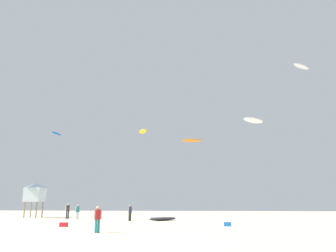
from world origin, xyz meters
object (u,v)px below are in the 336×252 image
Objects in this scene: person_right at (130,211)px; lifeguard_tower at (35,192)px; kite_aloft_0 at (192,140)px; gear_bag at (64,225)px; person_foreground at (98,217)px; kite_aloft_1 at (301,67)px; person_left at (78,211)px; kite_aloft_2 at (143,131)px; kite_aloft_3 at (253,120)px; kite_aloft_4 at (56,133)px; kite_grounded_near at (163,219)px; person_midground at (68,210)px; cooler_box at (227,224)px.

lifeguard_tower is at bearing 8.38° from person_right.
gear_bag is at bearing -105.96° from kite_aloft_0.
kite_aloft_1 is (22.11, 29.49, 21.56)m from person_foreground.
lifeguard_tower is (-14.14, 18.91, 2.12)m from person_foreground.
kite_aloft_0 is at bearing -72.13° from person_left.
kite_aloft_2 is at bearing -74.43° from person_left.
person_foreground is at bearing -97.39° from kite_aloft_0.
person_foreground is 42.70m from kite_aloft_1.
person_right is 0.60× the size of kite_aloft_3.
kite_aloft_0 is 1.31× the size of kite_aloft_4.
lifeguard_tower is 27.44m from kite_aloft_3.
person_foreground is 1.01× the size of person_left.
gear_bag is at bearing -153.15° from kite_aloft_3.
person_right reaches higher than person_left.
lifeguard_tower is at bearing 164.16° from kite_grounded_near.
kite_aloft_2 is 17.80m from kite_aloft_3.
kite_aloft_3 is at bearing -8.27° from kite_grounded_near.
kite_aloft_4 reaches higher than person_midground.
kite_aloft_3 reaches higher than cooler_box.
person_right is 11.43m from cooler_box.
kite_grounded_near is 24.72m from kite_aloft_0.
kite_aloft_4 is at bearing 106.58° from lifeguard_tower.
person_midground is at bearing 6.09° from person_right.
kite_aloft_3 is (7.09, -22.81, -2.30)m from kite_aloft_0.
person_midground is 5.73m from lifeguard_tower.
person_foreground is at bearing -85.66° from kite_aloft_2.
cooler_box is at bearing -118.90° from kite_aloft_3.
kite_grounded_near is (3.21, 0.90, -0.75)m from person_right.
person_foreground is at bearing -141.11° from cooler_box.
cooler_box is at bearing 85.89° from person_foreground.
person_right is 15.29m from kite_aloft_2.
person_right is 0.63× the size of kite_aloft_2.
person_foreground is 1.00× the size of person_right.
person_right is at bearing -145.05° from kite_aloft_1.
person_foreground is 17.57m from person_left.
kite_aloft_4 reaches higher than gear_bag.
lifeguard_tower is 17.48m from gear_bag.
kite_aloft_4 is at bearing -6.66° from person_left.
kite_aloft_3 reaches higher than person_midground.
kite_aloft_2 is at bearing 141.35° from person_foreground.
person_right is at bearing 69.20° from gear_bag.
person_left is 18.26m from cooler_box.
person_midground reaches higher than gear_bag.
kite_aloft_1 is at bearing 16.26° from lifeguard_tower.
kite_aloft_3 is at bearing -72.74° from kite_aloft_0.
person_right is at bearing -22.83° from lifeguard_tower.
kite_aloft_4 reaches higher than person_left.
kite_aloft_3 is at bearing 94.71° from person_foreground.
kite_aloft_1 is 1.31× the size of kite_aloft_4.
lifeguard_tower is (-5.06, 1.74, 2.05)m from person_midground.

